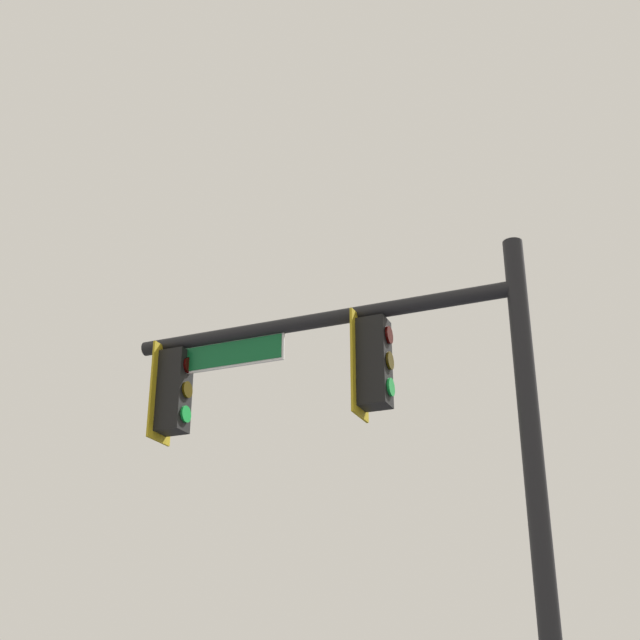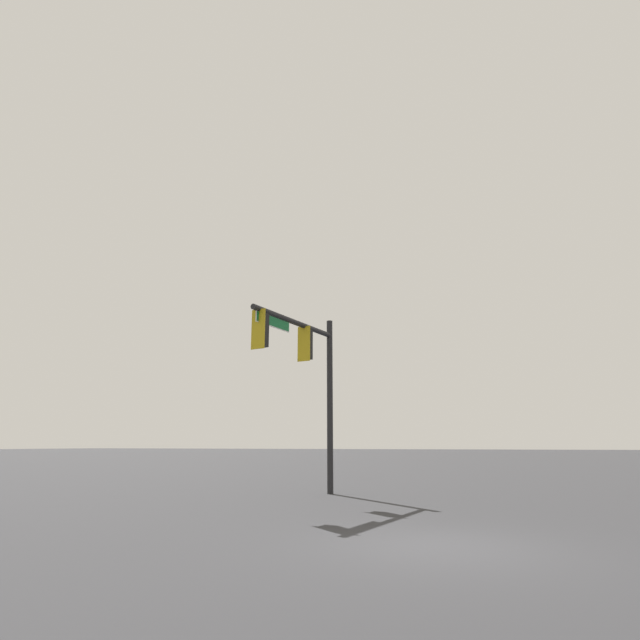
{
  "view_description": "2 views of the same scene",
  "coord_description": "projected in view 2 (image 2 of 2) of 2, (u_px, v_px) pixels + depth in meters",
  "views": [
    {
      "loc": [
        -8.57,
        4.48,
        1.67
      ],
      "look_at": [
        -5.91,
        -6.91,
        6.68
      ],
      "focal_mm": 50.0,
      "sensor_mm": 36.0,
      "label": 1
    },
    {
      "loc": [
        9.82,
        1.43,
        1.78
      ],
      "look_at": [
        -4.66,
        -3.98,
        5.66
      ],
      "focal_mm": 28.0,
      "sensor_mm": 36.0,
      "label": 2
    }
  ],
  "objects": [
    {
      "name": "ground_plane",
      "position": [
        436.0,
        547.0,
        8.97
      ],
      "size": [
        400.0,
        400.0,
        0.0
      ],
      "primitive_type": "plane",
      "color": "#2D2D30"
    },
    {
      "name": "signal_pole_near",
      "position": [
        306.0,
        362.0,
        18.22
      ],
      "size": [
        5.09,
        1.16,
        6.65
      ],
      "color": "black",
      "rests_on": "ground_plane"
    }
  ]
}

